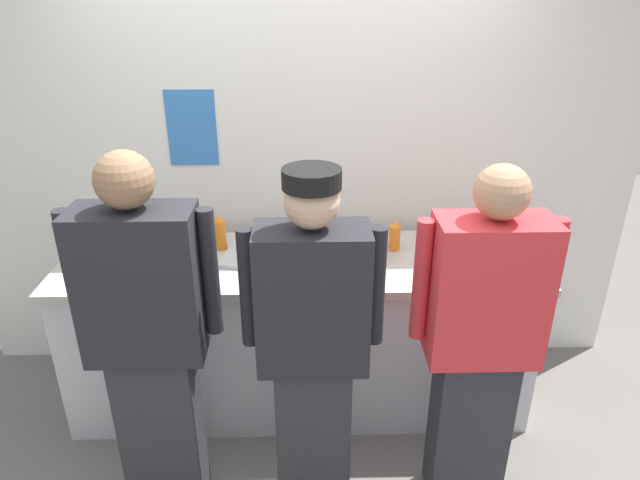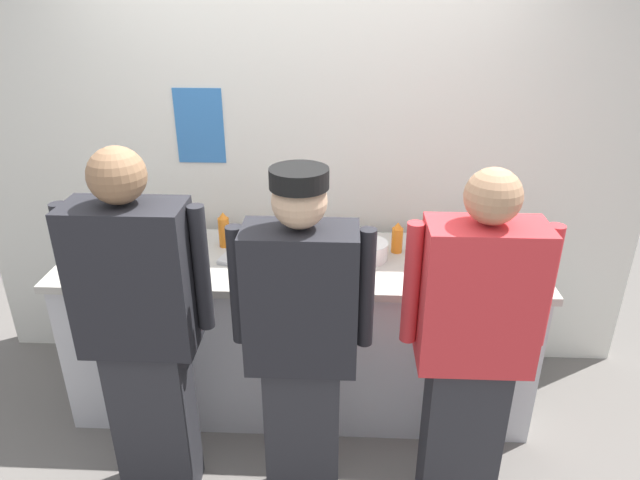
% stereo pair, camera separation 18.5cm
% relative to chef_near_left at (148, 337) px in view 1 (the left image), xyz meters
% --- Properties ---
extents(ground_plane, '(9.00, 9.00, 0.00)m').
position_rel_chef_near_left_xyz_m(ground_plane, '(0.63, 0.31, -0.91)').
color(ground_plane, slate).
extents(wall_back, '(4.00, 0.11, 2.93)m').
position_rel_chef_near_left_xyz_m(wall_back, '(0.63, 1.19, 0.55)').
color(wall_back, silver).
rests_on(wall_back, ground).
extents(prep_counter, '(2.55, 0.73, 0.92)m').
position_rel_chef_near_left_xyz_m(prep_counter, '(0.63, 0.69, -0.45)').
color(prep_counter, silver).
rests_on(prep_counter, ground).
extents(chef_near_left, '(0.63, 0.24, 1.73)m').
position_rel_chef_near_left_xyz_m(chef_near_left, '(0.00, 0.00, 0.00)').
color(chef_near_left, '#2D2D33').
rests_on(chef_near_left, ground).
extents(chef_center, '(0.60, 0.24, 1.66)m').
position_rel_chef_near_left_xyz_m(chef_center, '(0.70, -0.03, -0.03)').
color(chef_center, '#2D2D33').
rests_on(chef_center, ground).
extents(chef_far_right, '(0.61, 0.24, 1.67)m').
position_rel_chef_near_left_xyz_m(chef_far_right, '(1.42, -0.01, -0.03)').
color(chef_far_right, '#2D2D33').
rests_on(chef_far_right, ground).
extents(plate_stack_front, '(0.20, 0.20, 0.07)m').
position_rel_chef_near_left_xyz_m(plate_stack_front, '(1.55, 0.54, 0.04)').
color(plate_stack_front, white).
rests_on(plate_stack_front, prep_counter).
extents(plate_stack_rear, '(0.21, 0.21, 0.10)m').
position_rel_chef_near_left_xyz_m(plate_stack_rear, '(1.00, 0.71, 0.06)').
color(plate_stack_rear, white).
rests_on(plate_stack_rear, prep_counter).
extents(mixing_bowl_steel, '(0.30, 0.30, 0.12)m').
position_rel_chef_near_left_xyz_m(mixing_bowl_steel, '(-0.07, 0.65, 0.07)').
color(mixing_bowl_steel, '#B7BABF').
rests_on(mixing_bowl_steel, prep_counter).
extents(sheet_tray, '(0.59, 0.45, 0.02)m').
position_rel_chef_near_left_xyz_m(sheet_tray, '(0.49, 0.70, 0.02)').
color(sheet_tray, '#B7BABF').
rests_on(sheet_tray, prep_counter).
extents(squeeze_bottle_primary, '(0.06, 0.06, 0.18)m').
position_rel_chef_near_left_xyz_m(squeeze_bottle_primary, '(1.16, 0.80, 0.09)').
color(squeeze_bottle_primary, orange).
rests_on(squeeze_bottle_primary, prep_counter).
extents(squeeze_bottle_secondary, '(0.06, 0.06, 0.20)m').
position_rel_chef_near_left_xyz_m(squeeze_bottle_secondary, '(0.20, 0.83, 0.11)').
color(squeeze_bottle_secondary, orange).
rests_on(squeeze_bottle_secondary, prep_counter).
extents(squeeze_bottle_spare, '(0.05, 0.05, 0.19)m').
position_rel_chef_near_left_xyz_m(squeeze_bottle_spare, '(-0.35, 0.58, 0.10)').
color(squeeze_bottle_spare, orange).
rests_on(squeeze_bottle_spare, prep_counter).
extents(ramekin_orange_sauce, '(0.11, 0.11, 0.04)m').
position_rel_chef_near_left_xyz_m(ramekin_orange_sauce, '(0.92, 0.50, 0.03)').
color(ramekin_orange_sauce, white).
rests_on(ramekin_orange_sauce, prep_counter).
extents(ramekin_yellow_sauce, '(0.10, 0.10, 0.04)m').
position_rel_chef_near_left_xyz_m(ramekin_yellow_sauce, '(0.89, 0.90, 0.03)').
color(ramekin_yellow_sauce, white).
rests_on(ramekin_yellow_sauce, prep_counter).
extents(ramekin_red_sauce, '(0.09, 0.09, 0.04)m').
position_rel_chef_near_left_xyz_m(ramekin_red_sauce, '(1.30, 0.59, 0.03)').
color(ramekin_red_sauce, white).
rests_on(ramekin_red_sauce, prep_counter).
extents(deli_cup, '(0.09, 0.09, 0.11)m').
position_rel_chef_near_left_xyz_m(deli_cup, '(1.66, 0.89, 0.06)').
color(deli_cup, white).
rests_on(deli_cup, prep_counter).
extents(chefs_knife, '(0.28, 0.03, 0.02)m').
position_rel_chef_near_left_xyz_m(chefs_knife, '(0.77, 0.69, 0.01)').
color(chefs_knife, '#B7BABF').
rests_on(chefs_knife, prep_counter).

